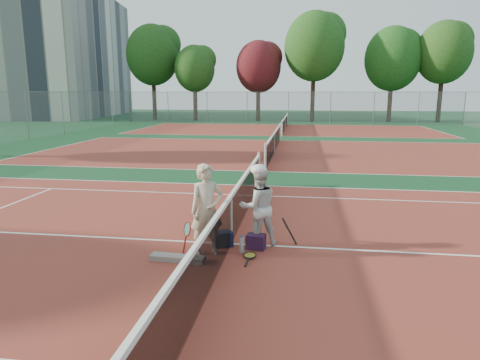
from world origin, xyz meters
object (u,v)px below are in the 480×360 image
object	(u,v)px
racket_spare	(250,256)
sports_bag_purple	(256,242)
net_main	(231,219)
player_b	(258,207)
racket_black_held	(285,231)
water_bottle	(242,245)
player_a	(207,210)
sports_bag_navy	(223,239)
racket_red	(187,237)
apartment_block	(68,55)

from	to	relation	value
racket_spare	sports_bag_purple	bearing A→B (deg)	-4.92
net_main	player_b	size ratio (longest dim) A/B	7.04
racket_black_held	water_bottle	world-z (taller)	racket_black_held
player_a	water_bottle	bearing A→B (deg)	-15.25
net_main	sports_bag_navy	world-z (taller)	net_main
player_a	racket_red	size ratio (longest dim) A/B	2.89
net_main	racket_red	size ratio (longest dim) A/B	18.52
racket_red	sports_bag_purple	size ratio (longest dim) A/B	1.67
racket_black_held	sports_bag_purple	xyz separation A→B (m)	(-0.55, -0.33, -0.13)
racket_spare	racket_black_held	bearing A→B (deg)	-35.00
sports_bag_navy	water_bottle	size ratio (longest dim) A/B	1.26
player_a	water_bottle	xyz separation A→B (m)	(0.63, 0.16, -0.71)
player_b	racket_black_held	distance (m)	0.74
player_a	sports_bag_purple	size ratio (longest dim) A/B	4.81
racket_black_held	sports_bag_navy	size ratio (longest dim) A/B	1.44
player_b	apartment_block	bearing A→B (deg)	-80.43
racket_spare	water_bottle	size ratio (longest dim) A/B	2.00
sports_bag_purple	racket_red	bearing A→B (deg)	-163.65
apartment_block	sports_bag_navy	bearing A→B (deg)	-57.74
racket_spare	sports_bag_navy	size ratio (longest dim) A/B	1.59
net_main	apartment_block	distance (m)	52.62
sports_bag_navy	water_bottle	world-z (taller)	water_bottle
apartment_block	racket_red	world-z (taller)	apartment_block
apartment_block	water_bottle	bearing A→B (deg)	-57.53
net_main	racket_black_held	world-z (taller)	net_main
net_main	player_a	bearing A→B (deg)	-120.68
apartment_block	player_a	xyz separation A→B (m)	(27.65, -44.59, -6.64)
net_main	racket_spare	world-z (taller)	net_main
water_bottle	net_main	bearing A→B (deg)	122.70
player_a	sports_bag_purple	distance (m)	1.19
player_a	player_b	bearing A→B (deg)	5.68
player_b	racket_red	size ratio (longest dim) A/B	2.63
player_a	racket_red	xyz separation A→B (m)	(-0.39, 0.03, -0.56)
sports_bag_purple	player_a	bearing A→B (deg)	-155.58
net_main	player_a	distance (m)	0.77
apartment_block	player_a	bearing A→B (deg)	-58.20
racket_spare	sports_bag_navy	xyz separation A→B (m)	(-0.60, 0.51, 0.12)
water_bottle	racket_spare	bearing A→B (deg)	-50.22
racket_black_held	water_bottle	bearing A→B (deg)	28.87
net_main	racket_red	world-z (taller)	net_main
racket_black_held	sports_bag_navy	bearing A→B (deg)	6.21
racket_red	racket_black_held	world-z (taller)	racket_red
racket_spare	water_bottle	bearing A→B (deg)	42.83
water_bottle	sports_bag_purple	bearing A→B (deg)	43.94
racket_spare	apartment_block	bearing A→B (deg)	35.56
player_a	sports_bag_purple	bearing A→B (deg)	-5.12
net_main	racket_black_held	distance (m)	1.11
net_main	player_b	world-z (taller)	player_b
sports_bag_navy	racket_black_held	bearing A→B (deg)	12.86
player_b	racket_spare	size ratio (longest dim) A/B	2.60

